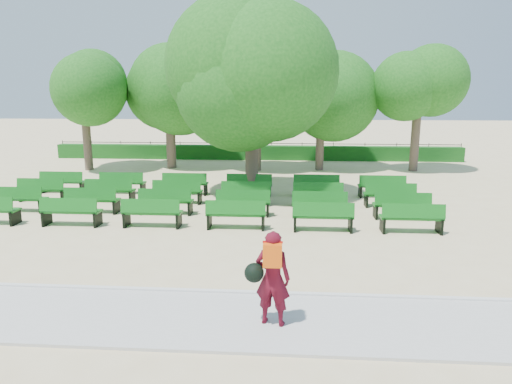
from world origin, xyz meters
TOP-DOWN VIEW (x-y plane):
  - ground at (0.00, 0.00)m, footprint 120.00×120.00m
  - paving at (0.00, -7.40)m, footprint 30.00×2.20m
  - curb at (0.00, -6.25)m, footprint 30.00×0.12m
  - hedge at (0.00, 14.00)m, footprint 26.00×0.70m
  - fence at (0.00, 14.40)m, footprint 26.00×0.10m
  - tree_line at (0.00, 10.00)m, footprint 21.80×6.80m
  - bench_array at (-0.79, 1.00)m, footprint 1.90×0.68m
  - tree_among at (0.62, 3.38)m, footprint 5.36×5.36m
  - person at (1.84, -7.52)m, footprint 0.86×0.56m

SIDE VIEW (x-z plane):
  - ground at x=0.00m, z-range 0.00..0.00m
  - fence at x=0.00m, z-range -0.51..0.51m
  - tree_line at x=0.00m, z-range -3.52..3.52m
  - paving at x=0.00m, z-range 0.00..0.06m
  - curb at x=0.00m, z-range 0.00..0.10m
  - bench_array at x=-0.79m, z-range -0.49..0.69m
  - hedge at x=0.00m, z-range 0.00..0.90m
  - person at x=1.84m, z-range 0.09..1.85m
  - tree_among at x=0.62m, z-range 1.21..8.51m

